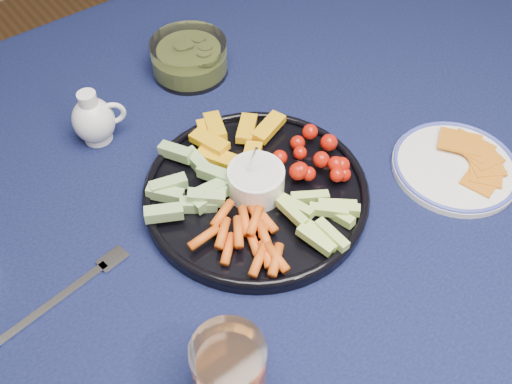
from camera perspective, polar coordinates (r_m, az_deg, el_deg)
dining_table at (r=0.93m, az=-5.17°, el=-2.84°), size 1.67×1.07×0.75m
crudite_platter at (r=0.82m, az=-0.16°, el=0.24°), size 0.33×0.33×0.11m
creamer_pitcher at (r=0.93m, az=-15.88°, el=6.98°), size 0.08×0.07×0.09m
pickle_bowl at (r=1.04m, az=-6.66°, el=13.08°), size 0.13×0.13×0.06m
cheese_plate at (r=0.92m, az=19.34°, el=2.54°), size 0.19×0.19×0.02m
juice_tumbler at (r=0.66m, az=-2.68°, el=-17.53°), size 0.08×0.08×0.10m
fork_left at (r=0.79m, az=-17.54°, el=-8.99°), size 0.19×0.04×0.00m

